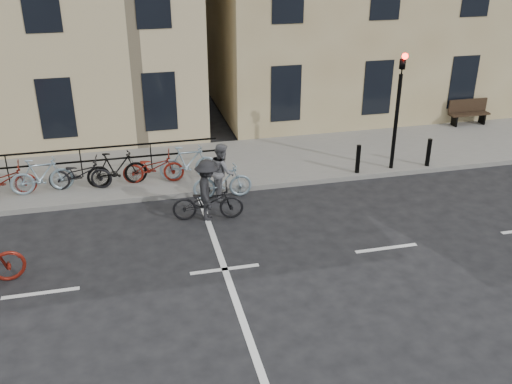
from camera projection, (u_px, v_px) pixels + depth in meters
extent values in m
plane|color=black|center=(225.00, 269.00, 13.02)|extent=(120.00, 120.00, 0.00)
cube|color=slate|center=(60.00, 180.00, 17.42)|extent=(46.00, 4.00, 0.15)
cylinder|color=black|center=(396.00, 123.00, 17.47)|extent=(0.12, 0.12, 3.00)
imported|color=black|center=(403.00, 59.00, 16.64)|extent=(0.15, 0.18, 0.90)
sphere|color=#FF0C05|center=(405.00, 56.00, 16.49)|extent=(0.18, 0.18, 0.18)
cylinder|color=black|center=(358.00, 159.00, 17.57)|extent=(0.14, 0.14, 0.90)
cylinder|color=black|center=(429.00, 152.00, 18.08)|extent=(0.14, 0.14, 0.90)
cube|color=black|center=(454.00, 121.00, 21.82)|extent=(0.06, 0.38, 0.40)
cube|color=black|center=(482.00, 119.00, 22.07)|extent=(0.06, 0.38, 0.40)
cube|color=black|center=(469.00, 114.00, 21.85)|extent=(1.60, 0.40, 0.06)
cube|color=black|center=(468.00, 105.00, 21.88)|extent=(1.60, 0.06, 0.50)
cube|color=black|center=(63.00, 164.00, 17.14)|extent=(9.35, 0.04, 0.95)
imported|color=maroon|center=(2.00, 181.00, 16.01)|extent=(1.80, 0.63, 0.95)
imported|color=#829AAA|center=(41.00, 176.00, 16.22)|extent=(1.75, 0.49, 1.05)
imported|color=black|center=(80.00, 174.00, 16.46)|extent=(1.80, 0.63, 0.95)
imported|color=black|center=(117.00, 169.00, 16.66)|extent=(1.75, 0.49, 1.05)
imported|color=maroon|center=(153.00, 167.00, 16.91)|extent=(1.80, 0.63, 0.95)
imported|color=#829AAA|center=(188.00, 163.00, 17.11)|extent=(1.75, 0.49, 1.05)
imported|color=#829AAA|center=(222.00, 181.00, 16.25)|extent=(1.72, 0.52, 1.03)
imported|color=#5E5D63|center=(222.00, 171.00, 16.12)|extent=(0.64, 0.81, 1.65)
imported|color=black|center=(208.00, 202.00, 15.07)|extent=(1.95, 0.91, 0.99)
imported|color=black|center=(207.00, 190.00, 14.93)|extent=(0.76, 1.16, 1.67)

